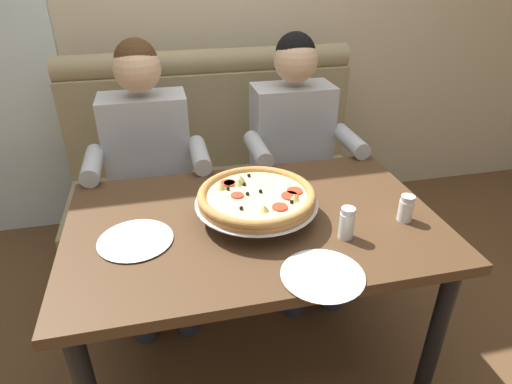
% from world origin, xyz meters
% --- Properties ---
extents(ground_plane, '(16.00, 16.00, 0.00)m').
position_xyz_m(ground_plane, '(0.00, 0.00, 0.00)').
color(ground_plane, brown).
extents(booth_bench, '(1.62, 0.78, 1.13)m').
position_xyz_m(booth_bench, '(0.00, 0.89, 0.40)').
color(booth_bench, '#998966').
rests_on(booth_bench, ground_plane).
extents(dining_table, '(1.32, 0.84, 0.76)m').
position_xyz_m(dining_table, '(0.00, 0.00, 0.66)').
color(dining_table, '#4C331E').
rests_on(dining_table, ground_plane).
extents(diner_left, '(0.54, 0.64, 1.27)m').
position_xyz_m(diner_left, '(-0.37, 0.62, 0.71)').
color(diner_left, '#2D3342').
rests_on(diner_left, ground_plane).
extents(diner_right, '(0.54, 0.64, 1.27)m').
position_xyz_m(diner_right, '(0.37, 0.62, 0.71)').
color(diner_right, '#2D3342').
rests_on(diner_right, ground_plane).
extents(pizza, '(0.44, 0.44, 0.12)m').
position_xyz_m(pizza, '(0.01, 0.01, 0.84)').
color(pizza, silver).
rests_on(pizza, dining_table).
extents(shaker_parmesan, '(0.05, 0.05, 0.11)m').
position_xyz_m(shaker_parmesan, '(0.28, -0.18, 0.80)').
color(shaker_parmesan, white).
rests_on(shaker_parmesan, dining_table).
extents(shaker_oregano, '(0.05, 0.05, 0.10)m').
position_xyz_m(shaker_oregano, '(0.52, -0.13, 0.80)').
color(shaker_oregano, white).
rests_on(shaker_oregano, dining_table).
extents(plate_near_left, '(0.25, 0.25, 0.02)m').
position_xyz_m(plate_near_left, '(-0.41, -0.04, 0.77)').
color(plate_near_left, white).
rests_on(plate_near_left, dining_table).
extents(plate_near_right, '(0.25, 0.25, 0.02)m').
position_xyz_m(plate_near_right, '(0.13, -0.35, 0.77)').
color(plate_near_right, white).
rests_on(plate_near_right, dining_table).
extents(patio_chair, '(0.43, 0.43, 0.86)m').
position_xyz_m(patio_chair, '(-1.31, 1.91, 0.52)').
color(patio_chair, black).
rests_on(patio_chair, ground_plane).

